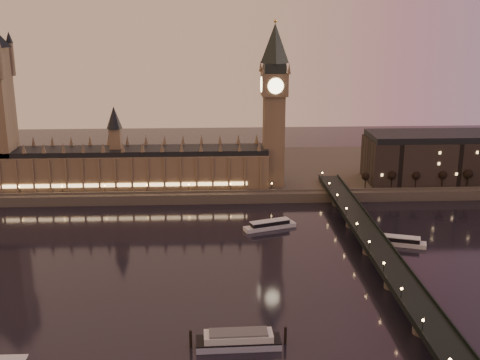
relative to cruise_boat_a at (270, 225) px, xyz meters
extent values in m
plane|color=black|center=(-45.92, -56.08, -2.07)|extent=(700.00, 700.00, 0.00)
cube|color=#423D35|center=(-15.92, 108.92, 0.93)|extent=(560.00, 130.00, 6.00)
cube|color=brown|center=(-85.92, 64.92, 14.93)|extent=(180.00, 26.00, 22.00)
cube|color=black|center=(-85.92, 64.92, 27.53)|extent=(180.00, 22.00, 3.20)
cube|color=#FFCC7F|center=(-85.92, 51.42, 8.93)|extent=(153.00, 0.25, 2.20)
cube|color=brown|center=(8.08, 64.92, 32.93)|extent=(13.00, 13.00, 58.00)
cube|color=brown|center=(8.08, 64.92, 68.93)|extent=(16.00, 16.00, 14.00)
cylinder|color=#FFEAA5|center=(8.08, 56.74, 68.93)|extent=(9.60, 0.35, 9.60)
cylinder|color=#FFEAA5|center=(-0.10, 64.92, 68.93)|extent=(0.35, 9.60, 9.60)
cube|color=black|center=(8.08, 64.92, 78.93)|extent=(13.00, 13.00, 6.00)
cone|color=black|center=(8.08, 64.92, 93.93)|extent=(17.68, 17.68, 24.00)
sphere|color=gold|center=(8.08, 64.92, 106.93)|extent=(2.00, 2.00, 2.00)
cube|color=black|center=(46.08, -56.08, 5.93)|extent=(13.00, 260.00, 2.00)
cube|color=black|center=(39.78, -56.08, 7.43)|extent=(0.60, 260.00, 1.00)
cube|color=black|center=(52.38, -56.08, 7.43)|extent=(0.60, 260.00, 1.00)
cube|color=black|center=(126.08, 70.92, 17.93)|extent=(110.00, 36.00, 28.00)
cube|color=black|center=(126.08, 70.92, 33.93)|extent=(108.00, 34.00, 4.00)
cylinder|color=black|center=(66.16, 52.92, 8.05)|extent=(0.70, 0.70, 8.22)
sphere|color=black|center=(66.16, 52.92, 12.34)|extent=(5.48, 5.48, 5.48)
cylinder|color=black|center=(82.17, 52.92, 8.05)|extent=(0.70, 0.70, 8.22)
sphere|color=black|center=(82.17, 52.92, 12.34)|extent=(5.48, 5.48, 5.48)
cylinder|color=black|center=(98.18, 52.92, 8.05)|extent=(0.70, 0.70, 8.22)
sphere|color=black|center=(98.18, 52.92, 12.34)|extent=(5.48, 5.48, 5.48)
cylinder|color=black|center=(114.19, 52.92, 8.05)|extent=(0.70, 0.70, 8.22)
sphere|color=black|center=(114.19, 52.92, 12.34)|extent=(5.48, 5.48, 5.48)
cylinder|color=black|center=(130.20, 52.92, 8.05)|extent=(0.70, 0.70, 8.22)
sphere|color=black|center=(130.20, 52.92, 12.34)|extent=(5.48, 5.48, 5.48)
cube|color=silver|center=(0.00, 0.00, -0.99)|extent=(29.77, 15.64, 2.15)
cube|color=black|center=(0.00, 0.00, 1.16)|extent=(22.20, 12.05, 2.15)
cube|color=silver|center=(0.00, 0.00, 2.43)|extent=(22.84, 12.48, 0.39)
cube|color=silver|center=(64.16, -27.27, -0.99)|extent=(26.28, 14.06, 2.16)
cube|color=black|center=(64.16, -27.27, 1.18)|extent=(19.60, 10.89, 2.16)
cube|color=silver|center=(64.16, -27.27, 2.46)|extent=(20.17, 11.30, 0.39)
cube|color=#9CA5C6|center=(-22.64, -119.16, -0.84)|extent=(30.36, 9.27, 2.45)
cube|color=black|center=(-22.64, -119.16, 0.62)|extent=(30.36, 9.27, 0.47)
cube|color=silver|center=(-22.64, -119.16, 2.08)|extent=(24.68, 8.18, 2.45)
cube|color=#595B5E|center=(-22.64, -119.16, 3.63)|extent=(20.89, 7.14, 0.66)
cylinder|color=black|center=(-39.59, -118.61, 1.14)|extent=(1.04, 1.04, 6.41)
cylinder|color=black|center=(-5.69, -117.72, 1.14)|extent=(1.04, 1.04, 6.41)
camera|label=1|loc=(-31.09, -308.80, 113.79)|focal=45.00mm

